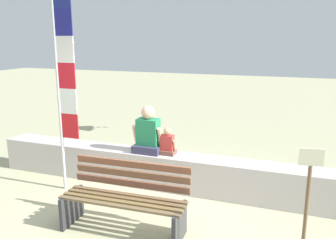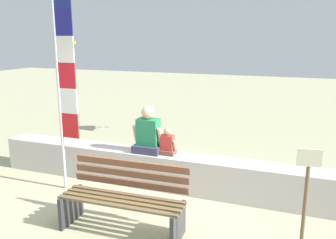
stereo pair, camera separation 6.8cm
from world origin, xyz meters
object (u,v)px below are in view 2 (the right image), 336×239
object	(u,v)px
park_bench	(124,199)
person_adult	(148,134)
kite_orange	(58,7)
sign_post	(305,203)
person_child	(167,144)
flag_banner	(63,75)

from	to	relation	value
park_bench	person_adult	xyz separation A→B (m)	(-0.28, 1.45, 0.49)
park_bench	kite_orange	size ratio (longest dim) A/B	1.67
park_bench	sign_post	bearing A→B (deg)	-4.68
park_bench	kite_orange	world-z (taller)	kite_orange
person_adult	sign_post	world-z (taller)	sign_post
park_bench	person_child	size ratio (longest dim) A/B	3.67
flag_banner	kite_orange	xyz separation A→B (m)	(-1.21, 1.58, 1.17)
person_adult	sign_post	size ratio (longest dim) A/B	0.57
flag_banner	sign_post	bearing A→B (deg)	-15.04
sign_post	person_adult	bearing A→B (deg)	146.74
person_adult	flag_banner	size ratio (longest dim) A/B	0.24
kite_orange	sign_post	distance (m)	5.95
kite_orange	park_bench	bearing A→B (deg)	-41.88
kite_orange	flag_banner	bearing A→B (deg)	-52.63
park_bench	person_child	distance (m)	1.50
park_bench	flag_banner	distance (m)	2.25
person_adult	kite_orange	xyz separation A→B (m)	(-2.37, 0.93, 2.20)
kite_orange	person_child	bearing A→B (deg)	-18.85
person_adult	person_child	xyz separation A→B (m)	(0.35, 0.00, -0.14)
flag_banner	sign_post	world-z (taller)	flag_banner
flag_banner	sign_post	size ratio (longest dim) A/B	2.35
person_child	flag_banner	world-z (taller)	flag_banner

